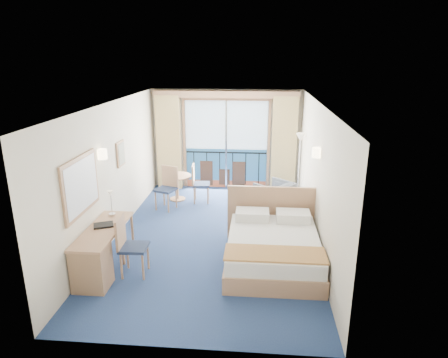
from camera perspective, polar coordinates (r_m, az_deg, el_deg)
floor at (r=8.25m, az=-1.52°, el=-8.27°), size 6.50×6.50×0.00m
room_walls at (r=7.65m, az=-1.63°, el=3.82°), size 4.04×6.54×2.72m
balcony_door at (r=10.91m, az=0.28°, el=4.53°), size 2.36×0.03×2.52m
curtain_left at (r=10.97m, az=-7.87°, el=5.15°), size 0.65×0.22×2.55m
curtain_right at (r=10.72m, az=8.57°, el=4.84°), size 0.65×0.22×2.55m
pelmet at (r=10.56m, az=0.28°, el=12.02°), size 3.80×0.25×0.18m
mirror at (r=6.83m, az=-19.76°, el=-0.87°), size 0.05×1.25×0.95m
wall_print at (r=8.56m, az=-14.52°, el=3.52°), size 0.04×0.42×0.52m
sconce_left at (r=7.54m, az=-17.02°, el=3.42°), size 0.18×0.18×0.18m
sconce_right at (r=7.51m, az=13.13°, el=3.70°), size 0.18×0.18×0.18m
bed at (r=7.21m, az=7.01°, el=-9.61°), size 1.77×2.10×1.11m
nightstand at (r=8.59m, az=10.65°, el=-5.39°), size 0.44×0.42×0.57m
phone at (r=8.44m, az=11.04°, el=-3.42°), size 0.23×0.21×0.09m
armchair at (r=9.57m, az=7.22°, el=-2.41°), size 1.07×1.07×0.70m
floor_lamp at (r=9.87m, az=10.79°, el=4.00°), size 0.24×0.24×1.76m
desk at (r=6.85m, az=-18.04°, el=-10.92°), size 0.56×1.62×0.76m
desk_chair at (r=6.90m, az=-13.51°, el=-8.82°), size 0.47×0.45×1.03m
folder at (r=7.18m, az=-16.84°, el=-6.32°), size 0.39×0.35×0.03m
desk_lamp at (r=7.46m, az=-15.88°, el=-2.59°), size 0.12×0.12×0.46m
round_table at (r=10.19m, az=-6.72°, el=-0.32°), size 0.72×0.72×0.65m
table_chair_a at (r=9.97m, az=-3.76°, el=-0.32°), size 0.46×0.45×0.96m
table_chair_b at (r=9.65m, az=-8.07°, el=-0.86°), size 0.57×0.57×1.02m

